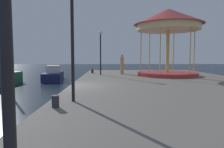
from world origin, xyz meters
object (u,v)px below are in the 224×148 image
bollard_south (55,101)px  person_by_the_water (122,65)px  motorboat_navy (53,74)px  bollard_center (92,71)px  carousel (168,26)px  lamp_post_far_end (100,45)px  lamp_post_mid_promenade (72,22)px

bollard_south → person_by_the_water: 13.77m
motorboat_navy → bollard_center: size_ratio=13.00×
bollard_south → bollard_center: size_ratio=1.00×
motorboat_navy → bollard_center: (4.25, -1.14, 0.42)m
carousel → person_by_the_water: 5.54m
lamp_post_far_end → bollard_south: lamp_post_far_end is taller
carousel → bollard_center: carousel is taller
motorboat_navy → lamp_post_mid_promenade: 15.61m
bollard_center → bollard_south: bearing=-90.7°
bollard_south → lamp_post_far_end: bearing=85.0°
carousel → lamp_post_far_end: carousel is taller
motorboat_navy → lamp_post_far_end: bearing=-32.0°
bollard_south → person_by_the_water: person_by_the_water is taller
motorboat_navy → lamp_post_mid_promenade: size_ratio=1.23×
lamp_post_mid_promenade → lamp_post_far_end: bearing=86.8°
carousel → lamp_post_far_end: 6.21m
carousel → lamp_post_mid_promenade: size_ratio=1.43×
lamp_post_far_end → bollard_south: (-1.07, -12.33, -2.57)m
motorboat_navy → person_by_the_water: size_ratio=2.75×
lamp_post_mid_promenade → bollard_center: lamp_post_mid_promenade is taller
lamp_post_mid_promenade → bollard_south: bearing=-114.3°
person_by_the_water → carousel: bearing=-24.9°
motorboat_navy → carousel: carousel is taller
carousel → lamp_post_mid_promenade: carousel is taller
bollard_center → person_by_the_water: bearing=-19.1°
lamp_post_mid_promenade → lamp_post_far_end: (0.64, 11.39, -0.12)m
lamp_post_far_end → bollard_center: 3.43m
motorboat_navy → lamp_post_far_end: (5.16, -3.22, 2.99)m
lamp_post_mid_promenade → lamp_post_far_end: 11.41m
lamp_post_far_end → person_by_the_water: bearing=27.3°
motorboat_navy → bollard_center: 4.42m
lamp_post_far_end → person_by_the_water: lamp_post_far_end is taller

